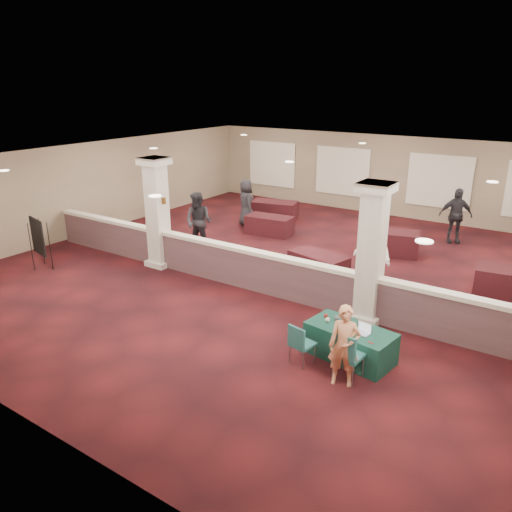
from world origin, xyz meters
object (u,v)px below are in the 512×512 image
Objects in this scene: woman at (344,346)px; attendee_c at (455,216)px; far_table_front_left at (269,225)px; far_table_front_center at (318,265)px; near_table at (350,343)px; far_table_back_center at (388,242)px; easel_board at (38,237)px; conf_chair_main at (347,353)px; attendee_b at (373,249)px; conf_chair_side at (300,342)px; attendee_d at (246,203)px; attendee_a at (199,222)px; far_table_back_left at (274,210)px.

attendee_c is at bearing 74.59° from woman.
far_table_front_left is 4.29m from far_table_front_center.
far_table_back_center is (-1.58, 6.58, 0.05)m from near_table.
far_table_front_center is at bearing 42.78° from easel_board.
conf_chair_main is 0.55× the size of attendee_b.
attendee_d is at bearing 142.34° from conf_chair_side.
conf_chair_main is 0.56× the size of attendee_d.
attendee_a is (-6.81, 3.53, 0.62)m from near_table.
attendee_a reaches higher than woman.
easel_board is 4.77m from attendee_a.
conf_chair_side is 4.73m from far_table_front_center.
woman is 5.26m from attendee_b.
easel_board is 0.93× the size of far_table_front_left.
attendee_b is (0.38, -2.43, 0.53)m from far_table_back_center.
conf_chair_main is 0.22m from woman.
conf_chair_main is (0.27, -0.79, 0.25)m from near_table.
far_table_front_left is 2.99m from attendee_a.
conf_chair_main reaches higher than far_table_front_center.
far_table_front_center is at bearing -107.63° from far_table_back_center.
attendee_b is (5.62, 0.63, -0.05)m from attendee_a.
easel_board is (-9.57, -0.36, 0.63)m from near_table.
far_table_front_left is at bearing -176.08° from far_table_back_center.
conf_chair_side is at bearing -83.24° from far_table_back_center.
attendee_a is at bearing -108.94° from far_table_front_left.
far_table_back_left is at bearing 85.49° from easel_board.
near_table is 1.11× the size of woman.
far_table_front_center is at bearing 103.99° from woman.
conf_chair_main is at bearing -49.11° from far_table_front_left.
attendee_a is (-4.28, -0.06, 0.62)m from far_table_front_center.
easel_board is at bearing -137.77° from attendee_b.
far_table_back_center is at bearing 3.92° from far_table_front_left.
far_table_front_left is at bearing 169.30° from attendee_b.
far_table_back_left is 6.73m from attendee_c.
far_table_front_left is 0.86× the size of attendee_a.
woman is (9.83, -0.54, -0.19)m from easel_board.
conf_chair_side is 0.51× the size of far_table_front_center.
far_table_front_center is (-2.80, 4.38, -0.25)m from conf_chair_main.
attendee_c reaches higher than woman.
attendee_a reaches higher than far_table_back_center.
woman is 0.82× the size of attendee_c.
conf_chair_side is at bearing -177.23° from conf_chair_main.
attendee_a is (-7.08, 4.32, 0.37)m from conf_chair_main.
attendee_c reaches higher than conf_chair_main.
attendee_d is (-1.37, 0.50, 0.55)m from far_table_front_left.
far_table_back_left is at bearing 160.34° from attendee_c.
attendee_c reaches higher than conf_chair_side.
attendee_b reaches higher than attendee_d.
near_table is 1.13× the size of easel_board.
attendee_b is at bearing 110.84° from conf_chair_main.
near_table is 1.04× the size of far_table_front_left.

